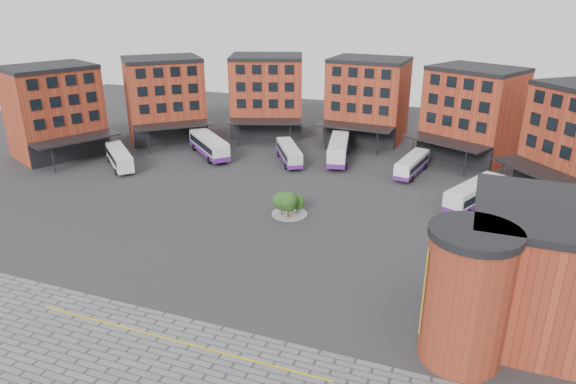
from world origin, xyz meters
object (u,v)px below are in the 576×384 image
(tree_island, at_px, (288,203))
(bus_f, at_px, (474,194))
(bus_a, at_px, (119,156))
(bus_d, at_px, (338,149))
(blue_car, at_px, (466,340))
(bus_b, at_px, (209,145))
(bus_c, at_px, (289,153))
(bus_e, at_px, (412,165))

(tree_island, bearing_deg, bus_f, 27.92)
(bus_a, relative_size, bus_d, 0.74)
(blue_car, bearing_deg, bus_f, 23.13)
(bus_d, bearing_deg, bus_a, -165.59)
(tree_island, height_order, bus_d, bus_d)
(tree_island, bearing_deg, bus_b, 138.88)
(bus_f, xyz_separation_m, blue_car, (0.49, -29.32, -1.08))
(bus_c, xyz_separation_m, bus_e, (19.10, 1.11, -0.03))
(bus_f, relative_size, blue_car, 2.91)
(bus_f, bearing_deg, bus_e, 158.91)
(tree_island, bearing_deg, blue_car, -40.21)
(tree_island, xyz_separation_m, bus_e, (11.96, 20.65, -0.25))
(bus_a, xyz_separation_m, bus_f, (51.87, 3.09, -0.03))
(tree_island, distance_m, bus_a, 31.88)
(bus_a, height_order, bus_c, bus_a)
(tree_island, bearing_deg, bus_e, 59.92)
(bus_b, bearing_deg, bus_e, -43.34)
(tree_island, relative_size, bus_e, 0.43)
(bus_d, bearing_deg, bus_f, -41.30)
(bus_a, relative_size, bus_b, 0.85)
(bus_d, bearing_deg, bus_e, -23.31)
(bus_b, relative_size, bus_f, 0.97)
(bus_b, distance_m, bus_d, 21.29)
(bus_e, relative_size, blue_car, 2.64)
(bus_b, distance_m, blue_car, 55.69)
(tree_island, xyz_separation_m, bus_a, (-30.85, 8.05, -0.03))
(tree_island, distance_m, bus_f, 23.79)
(bus_d, distance_m, bus_f, 24.23)
(bus_b, xyz_separation_m, bus_c, (13.59, 1.44, -0.32))
(bus_e, xyz_separation_m, blue_car, (9.55, -38.83, -0.88))
(bus_a, bearing_deg, bus_c, -21.80)
(bus_b, distance_m, bus_e, 32.79)
(tree_island, xyz_separation_m, bus_f, (21.02, 11.14, -0.05))
(bus_b, bearing_deg, bus_f, -57.27)
(bus_a, xyz_separation_m, bus_d, (30.80, 15.07, 0.13))
(bus_e, bearing_deg, tree_island, -110.04)
(bus_d, bearing_deg, bus_b, -178.00)
(blue_car, bearing_deg, bus_d, 49.73)
(bus_b, bearing_deg, bus_c, -41.74)
(bus_a, distance_m, bus_e, 44.62)
(tree_island, bearing_deg, bus_c, 110.07)
(bus_d, xyz_separation_m, bus_e, (12.00, -2.48, -0.35))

